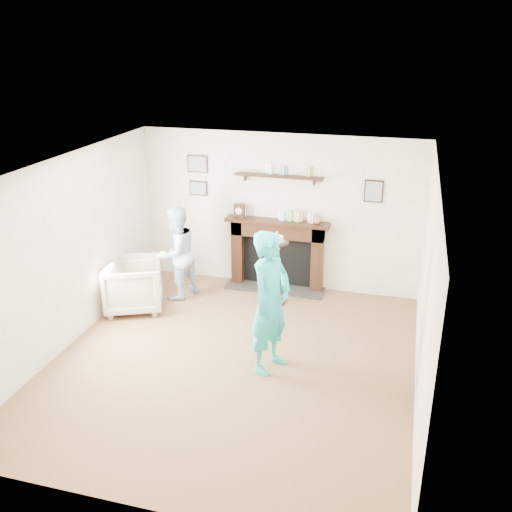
% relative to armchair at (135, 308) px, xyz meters
% --- Properties ---
extents(ground, '(5.00, 5.00, 0.00)m').
position_rel_armchair_xyz_m(ground, '(1.89, -1.05, 0.00)').
color(ground, brown).
rests_on(ground, ground).
extents(room_shell, '(4.54, 5.02, 2.52)m').
position_rel_armchair_xyz_m(room_shell, '(1.89, -0.36, 1.62)').
color(room_shell, beige).
rests_on(room_shell, ground).
extents(armchair, '(1.10, 1.09, 0.77)m').
position_rel_armchair_xyz_m(armchair, '(0.00, 0.00, 0.00)').
color(armchair, tan).
rests_on(armchair, ground).
extents(man, '(0.81, 0.89, 1.48)m').
position_rel_armchair_xyz_m(man, '(0.48, 0.56, 0.00)').
color(man, silver).
rests_on(man, ground).
extents(woman, '(0.62, 0.76, 1.80)m').
position_rel_armchair_xyz_m(woman, '(2.37, -1.04, 0.00)').
color(woman, teal).
rests_on(woman, ground).
extents(pedestal_table, '(0.36, 0.36, 1.17)m').
position_rel_armchair_xyz_m(pedestal_table, '(2.02, 0.75, 0.72)').
color(pedestal_table, black).
rests_on(pedestal_table, ground).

